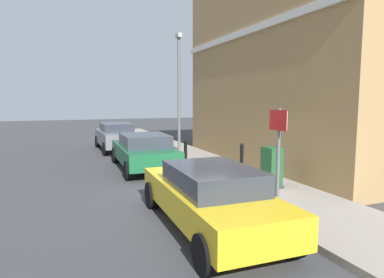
{
  "coord_description": "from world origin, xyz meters",
  "views": [
    {
      "loc": [
        -3.45,
        -7.92,
        2.62
      ],
      "look_at": [
        1.11,
        3.46,
        1.2
      ],
      "focal_mm": 31.17,
      "sensor_mm": 36.0,
      "label": 1
    }
  ],
  "objects_px": {
    "car_yellow": "(210,195)",
    "street_sign": "(278,145)",
    "car_green": "(144,150)",
    "lamppost": "(179,87)",
    "bollard_near_cabinet": "(242,157)",
    "bollard_far_kerb": "(186,153)",
    "utility_cabinet": "(272,169)",
    "car_grey": "(116,136)"
  },
  "relations": [
    {
      "from": "car_grey",
      "to": "utility_cabinet",
      "type": "xyz_separation_m",
      "value": [
        2.81,
        -9.84,
        -0.08
      ]
    },
    {
      "from": "car_yellow",
      "to": "street_sign",
      "type": "bearing_deg",
      "value": -89.82
    },
    {
      "from": "car_green",
      "to": "lamppost",
      "type": "distance_m",
      "value": 5.02
    },
    {
      "from": "bollard_near_cabinet",
      "to": "lamppost",
      "type": "height_order",
      "value": "lamppost"
    },
    {
      "from": "bollard_near_cabinet",
      "to": "street_sign",
      "type": "relative_size",
      "value": 0.45
    },
    {
      "from": "car_yellow",
      "to": "utility_cabinet",
      "type": "xyz_separation_m",
      "value": [
        2.81,
        1.85,
        -0.02
      ]
    },
    {
      "from": "car_yellow",
      "to": "street_sign",
      "type": "distance_m",
      "value": 1.88
    },
    {
      "from": "car_yellow",
      "to": "lamppost",
      "type": "distance_m",
      "value": 10.49
    },
    {
      "from": "car_green",
      "to": "street_sign",
      "type": "height_order",
      "value": "street_sign"
    },
    {
      "from": "car_yellow",
      "to": "lamppost",
      "type": "bearing_deg",
      "value": -14.82
    },
    {
      "from": "car_yellow",
      "to": "bollard_far_kerb",
      "type": "distance_m",
      "value": 5.62
    },
    {
      "from": "utility_cabinet",
      "to": "bollard_near_cabinet",
      "type": "distance_m",
      "value": 1.85
    },
    {
      "from": "bollard_near_cabinet",
      "to": "utility_cabinet",
      "type": "bearing_deg",
      "value": -93.09
    },
    {
      "from": "car_yellow",
      "to": "car_green",
      "type": "height_order",
      "value": "car_green"
    },
    {
      "from": "utility_cabinet",
      "to": "street_sign",
      "type": "relative_size",
      "value": 0.5
    },
    {
      "from": "bollard_near_cabinet",
      "to": "bollard_far_kerb",
      "type": "distance_m",
      "value": 2.2
    },
    {
      "from": "car_yellow",
      "to": "bollard_far_kerb",
      "type": "xyz_separation_m",
      "value": [
        1.52,
        5.41,
        0.0
      ]
    },
    {
      "from": "car_green",
      "to": "utility_cabinet",
      "type": "relative_size",
      "value": 3.88
    },
    {
      "from": "car_grey",
      "to": "utility_cabinet",
      "type": "height_order",
      "value": "car_grey"
    },
    {
      "from": "lamppost",
      "to": "utility_cabinet",
      "type": "bearing_deg",
      "value": -90.12
    },
    {
      "from": "utility_cabinet",
      "to": "car_green",
      "type": "bearing_deg",
      "value": 120.15
    },
    {
      "from": "car_green",
      "to": "bollard_near_cabinet",
      "type": "bearing_deg",
      "value": -132.76
    },
    {
      "from": "utility_cabinet",
      "to": "street_sign",
      "type": "height_order",
      "value": "street_sign"
    },
    {
      "from": "street_sign",
      "to": "bollard_far_kerb",
      "type": "bearing_deg",
      "value": 90.99
    },
    {
      "from": "bollard_near_cabinet",
      "to": "car_grey",
      "type": "bearing_deg",
      "value": 110.04
    },
    {
      "from": "utility_cabinet",
      "to": "bollard_far_kerb",
      "type": "relative_size",
      "value": 1.11
    },
    {
      "from": "car_green",
      "to": "car_grey",
      "type": "height_order",
      "value": "car_grey"
    },
    {
      "from": "car_green",
      "to": "bollard_far_kerb",
      "type": "distance_m",
      "value": 1.65
    },
    {
      "from": "utility_cabinet",
      "to": "bollard_far_kerb",
      "type": "distance_m",
      "value": 3.78
    },
    {
      "from": "car_yellow",
      "to": "utility_cabinet",
      "type": "distance_m",
      "value": 3.36
    },
    {
      "from": "car_grey",
      "to": "bollard_far_kerb",
      "type": "relative_size",
      "value": 4.09
    },
    {
      "from": "car_yellow",
      "to": "street_sign",
      "type": "relative_size",
      "value": 1.96
    },
    {
      "from": "lamppost",
      "to": "bollard_far_kerb",
      "type": "bearing_deg",
      "value": -106.61
    },
    {
      "from": "car_yellow",
      "to": "bollard_near_cabinet",
      "type": "relative_size",
      "value": 4.34
    },
    {
      "from": "car_green",
      "to": "bollard_far_kerb",
      "type": "bearing_deg",
      "value": -123.89
    },
    {
      "from": "street_sign",
      "to": "lamppost",
      "type": "relative_size",
      "value": 0.4
    },
    {
      "from": "car_grey",
      "to": "utility_cabinet",
      "type": "distance_m",
      "value": 10.23
    },
    {
      "from": "street_sign",
      "to": "utility_cabinet",
      "type": "bearing_deg",
      "value": 57.74
    },
    {
      "from": "car_yellow",
      "to": "utility_cabinet",
      "type": "relative_size",
      "value": 3.92
    },
    {
      "from": "car_green",
      "to": "lamppost",
      "type": "height_order",
      "value": "lamppost"
    },
    {
      "from": "car_yellow",
      "to": "street_sign",
      "type": "height_order",
      "value": "street_sign"
    },
    {
      "from": "bollard_far_kerb",
      "to": "lamppost",
      "type": "relative_size",
      "value": 0.18
    }
  ]
}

